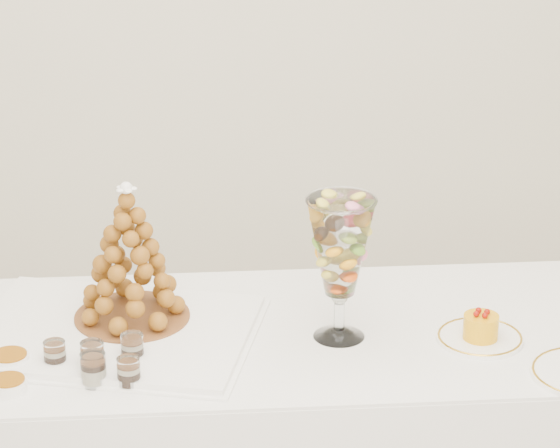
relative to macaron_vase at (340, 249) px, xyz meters
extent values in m
cube|color=white|center=(-0.20, 0.04, -0.23)|extent=(1.81, 0.75, 0.01)
cube|color=white|center=(-0.54, 0.05, -0.22)|extent=(0.76, 0.65, 0.02)
cylinder|color=white|center=(0.00, 0.00, -0.22)|extent=(0.12, 0.12, 0.02)
cylinder|color=white|center=(0.00, 0.00, -0.17)|extent=(0.03, 0.03, 0.09)
sphere|color=white|center=(0.00, 0.00, -0.12)|extent=(0.04, 0.04, 0.04)
cylinder|color=white|center=(0.33, -0.05, -0.22)|extent=(0.21, 0.21, 0.01)
cylinder|color=white|center=(-0.67, -0.10, -0.19)|extent=(0.06, 0.06, 0.07)
cylinder|color=white|center=(-0.58, -0.12, -0.19)|extent=(0.05, 0.05, 0.07)
cylinder|color=white|center=(-0.49, -0.08, -0.19)|extent=(0.07, 0.07, 0.07)
cylinder|color=white|center=(-0.58, -0.18, -0.19)|extent=(0.06, 0.06, 0.08)
cylinder|color=white|center=(-0.50, -0.20, -0.19)|extent=(0.06, 0.06, 0.07)
cylinder|color=white|center=(-0.77, -0.08, -0.21)|extent=(0.09, 0.09, 0.03)
cylinder|color=white|center=(-0.77, -0.19, -0.22)|extent=(0.08, 0.08, 0.03)
cylinder|color=brown|center=(-0.49, 0.10, -0.20)|extent=(0.28, 0.28, 0.01)
cone|color=brown|center=(-0.49, 0.10, -0.03)|extent=(0.29, 0.29, 0.34)
sphere|color=white|center=(-0.49, 0.10, 0.13)|extent=(0.03, 0.03, 0.03)
cylinder|color=#EDA10B|center=(0.33, -0.06, -0.19)|extent=(0.08, 0.08, 0.06)
sphere|color=#8F0F05|center=(0.35, -0.05, -0.15)|extent=(0.01, 0.01, 0.01)
sphere|color=#8F0F05|center=(0.33, -0.04, -0.15)|extent=(0.01, 0.01, 0.01)
sphere|color=#8F0F05|center=(0.32, -0.06, -0.15)|extent=(0.01, 0.01, 0.01)
sphere|color=#8F0F05|center=(0.34, -0.07, -0.15)|extent=(0.01, 0.01, 0.01)
camera|label=1|loc=(-0.41, -2.81, 1.24)|focal=85.00mm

